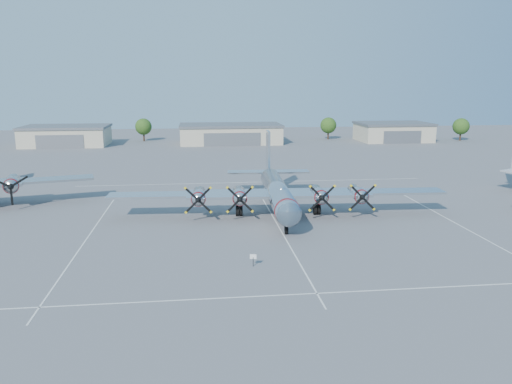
{
  "coord_description": "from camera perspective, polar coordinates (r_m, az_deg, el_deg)",
  "views": [
    {
      "loc": [
        -9.53,
        -59.51,
        17.09
      ],
      "look_at": [
        -2.13,
        2.75,
        3.2
      ],
      "focal_mm": 35.0,
      "sensor_mm": 36.0,
      "label": 1
    }
  ],
  "objects": [
    {
      "name": "tree_west",
      "position": [
        150.86,
        -12.74,
        7.29
      ],
      "size": [
        4.8,
        4.8,
        6.64
      ],
      "color": "#382619",
      "rests_on": "ground"
    },
    {
      "name": "tree_east",
      "position": [
        153.26,
        8.27,
        7.54
      ],
      "size": [
        4.8,
        4.8,
        6.64
      ],
      "color": "#382619",
      "rests_on": "ground"
    },
    {
      "name": "hangar_center",
      "position": [
        142.52,
        -2.93,
        6.68
      ],
      "size": [
        28.6,
        14.6,
        5.4
      ],
      "color": "#BCB296",
      "rests_on": "ground"
    },
    {
      "name": "parking_lines",
      "position": [
        60.98,
        2.49,
        -3.79
      ],
      "size": [
        60.0,
        50.08,
        0.01
      ],
      "color": "silver",
      "rests_on": "ground"
    },
    {
      "name": "main_bomber_b29",
      "position": [
        67.23,
        2.36,
        -2.25
      ],
      "size": [
        44.83,
        31.8,
        9.6
      ],
      "primitive_type": null,
      "rotation": [
        0.0,
        0.0,
        -0.05
      ],
      "color": "silver",
      "rests_on": "ground"
    },
    {
      "name": "tree_far_east",
      "position": [
        160.12,
        22.38,
        6.95
      ],
      "size": [
        4.8,
        4.8,
        6.64
      ],
      "color": "#382619",
      "rests_on": "ground"
    },
    {
      "name": "info_placard",
      "position": [
        47.42,
        -0.33,
        -7.54
      ],
      "size": [
        0.63,
        0.18,
        1.21
      ],
      "rotation": [
        0.0,
        0.0,
        -0.22
      ],
      "color": "black",
      "rests_on": "ground"
    },
    {
      "name": "ground",
      "position": [
        62.64,
        2.24,
        -3.35
      ],
      "size": [
        260.0,
        260.0,
        0.0
      ],
      "primitive_type": "plane",
      "color": "#5F5F61",
      "rests_on": "ground"
    },
    {
      "name": "hangar_east",
      "position": [
        153.4,
        15.39,
        6.67
      ],
      "size": [
        20.6,
        14.6,
        5.4
      ],
      "color": "#BCB296",
      "rests_on": "ground"
    },
    {
      "name": "hangar_west",
      "position": [
        146.56,
        -20.87,
        6.05
      ],
      "size": [
        22.6,
        14.6,
        5.4
      ],
      "color": "#BCB296",
      "rests_on": "ground"
    }
  ]
}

